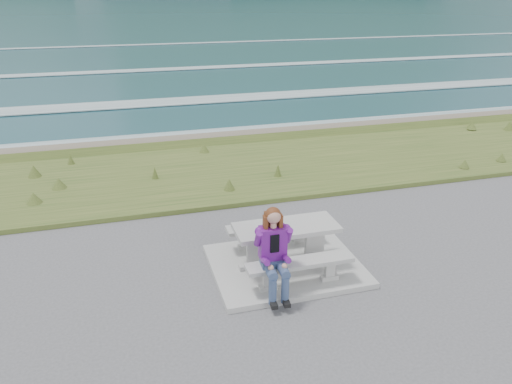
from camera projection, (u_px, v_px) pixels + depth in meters
concrete_slab at (285, 266)px, 8.91m from camera, size 2.60×2.10×0.10m
picnic_table at (286, 234)px, 8.66m from camera, size 1.80×0.75×0.75m
bench_landward at (300, 266)px, 8.13m from camera, size 1.80×0.35×0.45m
bench_seaward at (274, 228)px, 9.37m from camera, size 1.80×0.35×0.45m
grass_verge at (225, 173)px, 13.36m from camera, size 160.00×4.50×0.22m
shore_drop at (205, 142)px, 15.93m from camera, size 160.00×0.80×2.20m
ocean at (157, 92)px, 31.85m from camera, size 1600.00×1600.00×0.09m
seated_woman at (275, 265)px, 7.82m from camera, size 0.44×0.74×1.45m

